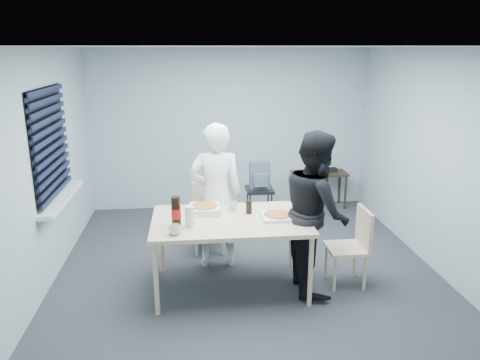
{
  "coord_description": "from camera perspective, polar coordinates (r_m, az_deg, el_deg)",
  "views": [
    {
      "loc": [
        -0.63,
        -5.02,
        2.59
      ],
      "look_at": [
        -0.09,
        0.1,
        1.13
      ],
      "focal_mm": 35.0,
      "sensor_mm": 36.0,
      "label": 1
    }
  ],
  "objects": [
    {
      "name": "room",
      "position": [
        5.76,
        -21.76,
        3.2
      ],
      "size": [
        5.0,
        5.0,
        5.0
      ],
      "color": "#2A2A2E",
      "rests_on": "ground"
    },
    {
      "name": "dining_table",
      "position": [
        5.06,
        -1.18,
        -5.37
      ],
      "size": [
        1.68,
        1.06,
        0.82
      ],
      "color": "beige",
      "rests_on": "ground"
    },
    {
      "name": "chair_far",
      "position": [
        6.18,
        -3.88,
        -3.84
      ],
      "size": [
        0.42,
        0.42,
        0.89
      ],
      "color": "beige",
      "rests_on": "ground"
    },
    {
      "name": "chair_right",
      "position": [
        5.4,
        13.74,
        -7.29
      ],
      "size": [
        0.42,
        0.42,
        0.89
      ],
      "color": "beige",
      "rests_on": "ground"
    },
    {
      "name": "person_white",
      "position": [
        5.58,
        -2.96,
        -1.96
      ],
      "size": [
        0.65,
        0.42,
        1.77
      ],
      "primitive_type": "imported",
      "rotation": [
        0.0,
        0.0,
        3.14
      ],
      "color": "white",
      "rests_on": "ground"
    },
    {
      "name": "person_black",
      "position": [
        5.12,
        9.2,
        -3.82
      ],
      "size": [
        0.47,
        0.86,
        1.77
      ],
      "primitive_type": "imported",
      "rotation": [
        0.0,
        0.0,
        1.57
      ],
      "color": "black",
      "rests_on": "ground"
    },
    {
      "name": "side_table",
      "position": [
        7.87,
        9.63,
        0.38
      ],
      "size": [
        0.9,
        0.4,
        0.6
      ],
      "color": "#372317",
      "rests_on": "ground"
    },
    {
      "name": "stool",
      "position": [
        7.05,
        2.38,
        -1.86
      ],
      "size": [
        0.4,
        0.4,
        0.56
      ],
      "color": "black",
      "rests_on": "ground"
    },
    {
      "name": "backpack",
      "position": [
        6.95,
        2.43,
        0.54
      ],
      "size": [
        0.29,
        0.22,
        0.41
      ],
      "rotation": [
        0.0,
        0.0,
        -0.43
      ],
      "color": "slate",
      "rests_on": "stool"
    },
    {
      "name": "pizza_box_a",
      "position": [
        5.24,
        -4.33,
        -3.51
      ],
      "size": [
        0.33,
        0.33,
        0.08
      ],
      "rotation": [
        0.0,
        0.0,
        -0.05
      ],
      "color": "white",
      "rests_on": "dining_table"
    },
    {
      "name": "pizza_box_b",
      "position": [
        5.08,
        4.58,
        -4.37
      ],
      "size": [
        0.34,
        0.34,
        0.05
      ],
      "rotation": [
        0.0,
        0.0,
        0.11
      ],
      "color": "white",
      "rests_on": "dining_table"
    },
    {
      "name": "mug_a",
      "position": [
        4.66,
        -7.96,
        -6.02
      ],
      "size": [
        0.17,
        0.17,
        0.1
      ],
      "primitive_type": "imported",
      "rotation": [
        0.0,
        0.0,
        0.52
      ],
      "color": "silver",
      "rests_on": "dining_table"
    },
    {
      "name": "mug_b",
      "position": [
        5.28,
        -0.92,
        -3.26
      ],
      "size": [
        0.1,
        0.1,
        0.09
      ],
      "primitive_type": "imported",
      "color": "silver",
      "rests_on": "dining_table"
    },
    {
      "name": "cola_glass",
      "position": [
        5.18,
        1.08,
        -3.3
      ],
      "size": [
        0.07,
        0.07,
        0.15
      ],
      "primitive_type": "cylinder",
      "rotation": [
        0.0,
        0.0,
        -0.05
      ],
      "color": "black",
      "rests_on": "dining_table"
    },
    {
      "name": "soda_bottle",
      "position": [
        4.84,
        -7.8,
        -3.9
      ],
      "size": [
        0.1,
        0.1,
        0.31
      ],
      "rotation": [
        0.0,
        0.0,
        0.17
      ],
      "color": "black",
      "rests_on": "dining_table"
    },
    {
      "name": "plastic_cups",
      "position": [
        4.81,
        -6.15,
        -4.47
      ],
      "size": [
        0.12,
        0.12,
        0.22
      ],
      "primitive_type": "cylinder",
      "rotation": [
        0.0,
        0.0,
        0.33
      ],
      "color": "silver",
      "rests_on": "dining_table"
    },
    {
      "name": "rubber_band",
      "position": [
        4.77,
        2.01,
        -5.95
      ],
      "size": [
        0.06,
        0.06,
        0.0
      ],
      "primitive_type": "torus",
      "rotation": [
        0.0,
        0.0,
        0.4
      ],
      "color": "red",
      "rests_on": "dining_table"
    },
    {
      "name": "papers",
      "position": [
        7.84,
        8.56,
        0.97
      ],
      "size": [
        0.23,
        0.3,
        0.0
      ],
      "primitive_type": "cube",
      "rotation": [
        0.0,
        0.0,
        -0.08
      ],
      "color": "white",
      "rests_on": "side_table"
    },
    {
      "name": "black_box",
      "position": [
        7.93,
        11.16,
        1.25
      ],
      "size": [
        0.18,
        0.15,
        0.07
      ],
      "primitive_type": "cube",
      "rotation": [
        0.0,
        0.0,
        -0.3
      ],
      "color": "black",
      "rests_on": "side_table"
    }
  ]
}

